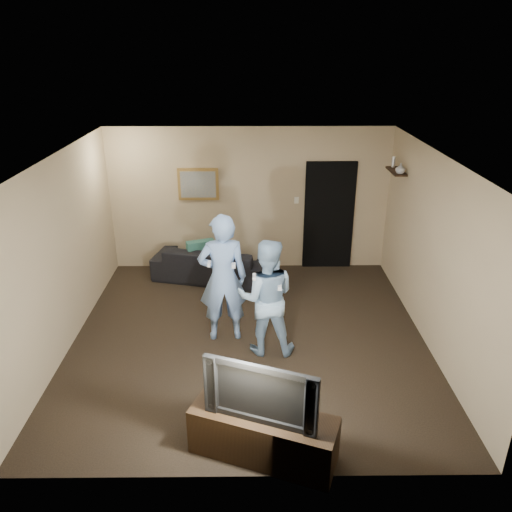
{
  "coord_description": "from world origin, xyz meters",
  "views": [
    {
      "loc": [
        0.04,
        -6.13,
        3.93
      ],
      "look_at": [
        0.1,
        0.3,
        1.15
      ],
      "focal_mm": 35.0,
      "sensor_mm": 36.0,
      "label": 1
    }
  ],
  "objects_px": {
    "television": "(264,388)",
    "wii_player_right": "(266,297)",
    "wii_player_left": "(223,278)",
    "tv_console": "(263,435)",
    "sofa": "(213,263)"
  },
  "relations": [
    {
      "from": "sofa",
      "to": "television",
      "type": "distance_m",
      "value": 4.29
    },
    {
      "from": "tv_console",
      "to": "wii_player_right",
      "type": "distance_m",
      "value": 1.99
    },
    {
      "from": "sofa",
      "to": "wii_player_left",
      "type": "bearing_deg",
      "value": 112.16
    },
    {
      "from": "tv_console",
      "to": "sofa",
      "type": "bearing_deg",
      "value": 121.47
    },
    {
      "from": "tv_console",
      "to": "wii_player_left",
      "type": "height_order",
      "value": "wii_player_left"
    },
    {
      "from": "tv_console",
      "to": "wii_player_left",
      "type": "bearing_deg",
      "value": 123.28
    },
    {
      "from": "wii_player_left",
      "to": "wii_player_right",
      "type": "xyz_separation_m",
      "value": [
        0.59,
        -0.34,
        -0.12
      ]
    },
    {
      "from": "television",
      "to": "wii_player_right",
      "type": "height_order",
      "value": "wii_player_right"
    },
    {
      "from": "television",
      "to": "wii_player_left",
      "type": "bearing_deg",
      "value": 123.28
    },
    {
      "from": "tv_console",
      "to": "wii_player_right",
      "type": "height_order",
      "value": "wii_player_right"
    },
    {
      "from": "wii_player_left",
      "to": "wii_player_right",
      "type": "relative_size",
      "value": 1.14
    },
    {
      "from": "television",
      "to": "wii_player_right",
      "type": "bearing_deg",
      "value": 108.14
    },
    {
      "from": "television",
      "to": "wii_player_right",
      "type": "distance_m",
      "value": 1.91
    },
    {
      "from": "sofa",
      "to": "tv_console",
      "type": "bearing_deg",
      "value": 114.3
    },
    {
      "from": "tv_console",
      "to": "television",
      "type": "xyz_separation_m",
      "value": [
        0.0,
        0.0,
        0.59
      ]
    }
  ]
}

